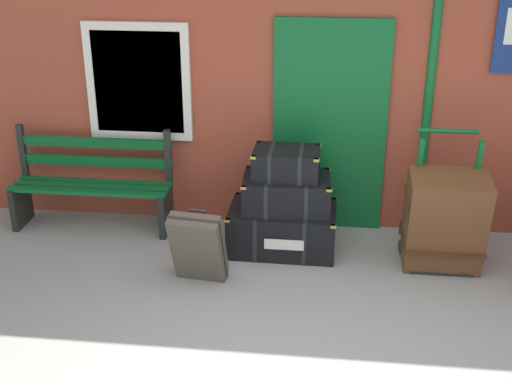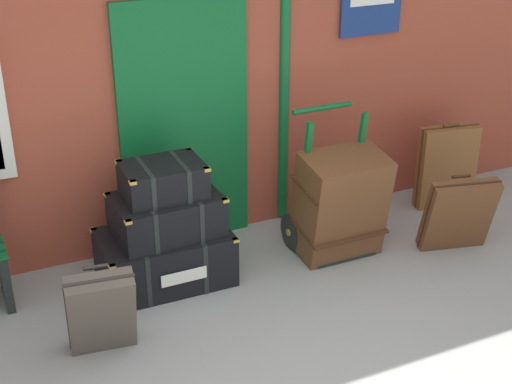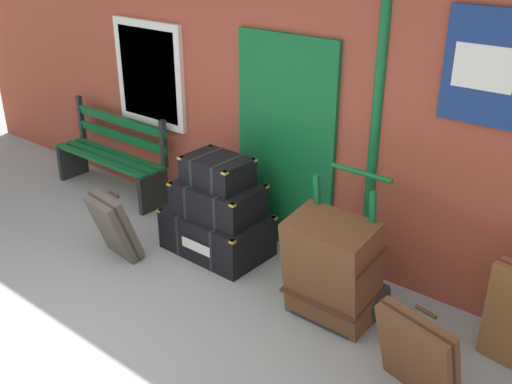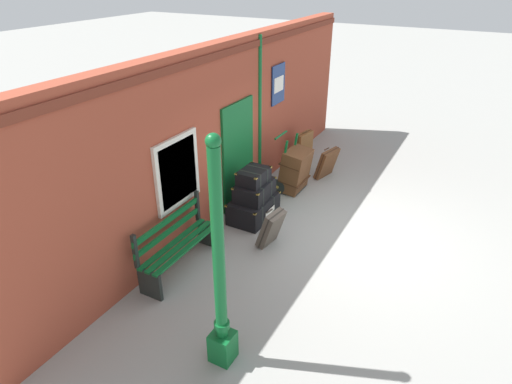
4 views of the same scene
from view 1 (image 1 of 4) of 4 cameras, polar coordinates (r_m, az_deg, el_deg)
name	(u,v)px [view 1 (image 1 of 4)]	position (r m, az deg, el deg)	size (l,w,h in m)	color
ground_plane	(299,374)	(4.87, 3.69, -15.25)	(60.00, 60.00, 0.00)	gray
brick_facade	(317,68)	(6.57, 5.21, 10.56)	(10.40, 0.35, 3.20)	#9E422D
platform_bench	(93,185)	(6.91, -13.81, 0.58)	(1.60, 0.43, 1.01)	#0F5B28
steamer_trunk_base	(282,228)	(6.35, 2.28, -3.12)	(1.02, 0.67, 0.43)	black
steamer_trunk_middle	(287,193)	(6.19, 2.64, -0.08)	(0.83, 0.58, 0.33)	black
steamer_trunk_top	(286,163)	(6.09, 2.61, 2.48)	(0.62, 0.46, 0.27)	black
porters_trolley	(440,232)	(6.36, 15.44, -3.31)	(0.71, 0.56, 1.21)	black
large_brown_trunk	(445,221)	(6.13, 15.84, -2.40)	(0.70, 0.56, 0.93)	brown
suitcase_oxblood	(198,247)	(5.75, -4.97, -4.74)	(0.49, 0.42, 0.68)	#51473D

